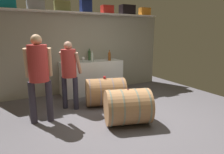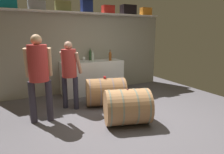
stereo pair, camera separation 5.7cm
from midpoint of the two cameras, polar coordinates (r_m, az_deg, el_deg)
ground_plane at (r=4.44m, az=1.46°, el=-9.77°), size 6.10×8.16×0.02m
back_wall_panel at (r=5.85m, az=-7.13°, el=6.70°), size 4.90×0.10×2.19m
high_shelf_board at (r=5.70m, az=-6.91°, el=17.75°), size 4.51×0.40×0.03m
toolcase_teal at (r=5.39m, az=-27.84°, el=18.68°), size 0.43×0.26×0.32m
toolcase_grey at (r=5.42m, az=-20.63°, el=18.75°), size 0.40×0.24×0.23m
toolcase_olive at (r=5.53m, az=-13.66°, el=19.18°), size 0.41×0.22×0.26m
toolcase_navy at (r=5.72m, az=-7.03°, el=19.70°), size 0.29×0.23×0.36m
toolcase_red at (r=5.96m, az=-0.85°, el=18.85°), size 0.34×0.25×0.23m
toolcase_black at (r=6.29m, az=4.96°, el=18.71°), size 0.44×0.27×0.28m
toolcase_orange at (r=6.64m, az=9.97°, el=18.05°), size 0.35×0.22×0.24m
work_cabinet at (r=5.63m, az=-5.37°, el=-0.03°), size 1.72×0.59×0.92m
wine_bottle_clear at (r=5.43m, az=-5.26°, el=5.82°), size 0.07×0.07×0.29m
wine_bottle_amber at (r=5.61m, az=-0.25°, el=6.10°), size 0.08×0.08×0.30m
wine_bottle_green at (r=5.72m, az=-5.99°, el=6.35°), size 0.08×0.08×0.33m
wine_glass at (r=5.39m, az=-7.79°, el=5.36°), size 0.08×0.08×0.14m
wine_barrel_near at (r=4.65m, az=-1.47°, el=-4.32°), size 1.04×0.86×0.66m
wine_barrel_far at (r=3.73m, az=4.84°, el=-8.53°), size 0.98×0.87×0.68m
tasting_cup at (r=4.56m, az=-1.76°, el=-0.12°), size 0.06×0.06×0.05m
winemaker_pouring at (r=3.86m, az=-20.01°, el=1.97°), size 0.51×0.42×1.65m
visitor_tasting at (r=4.42m, az=-11.83°, el=2.48°), size 0.49×0.48×1.50m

